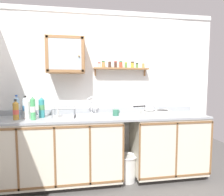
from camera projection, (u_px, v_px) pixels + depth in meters
back_wall at (101, 93)px, 2.91m from camera, size 3.71×0.07×2.57m
lower_cabinet_run at (58, 152)px, 2.58m from camera, size 1.79×0.58×0.94m
lower_cabinet_run_right at (167, 146)px, 2.83m from camera, size 1.10×0.58×0.94m
countertop at (104, 117)px, 2.64m from camera, size 3.07×0.60×0.03m
backsplash at (102, 111)px, 2.90m from camera, size 3.07×0.02×0.08m
sink at (92, 119)px, 2.65m from camera, size 0.50×0.46×0.42m
hot_plate_stove at (156, 113)px, 2.74m from camera, size 0.43×0.33×0.07m
saucepan at (149, 107)px, 2.74m from camera, size 0.34×0.16×0.09m
bottle_opaque_white_0 at (27, 109)px, 2.42m from camera, size 0.07×0.07×0.29m
bottle_water_clear_1 at (25, 108)px, 2.52m from camera, size 0.07×0.07×0.31m
bottle_detergent_teal_2 at (42, 107)px, 2.54m from camera, size 0.08×0.08×0.30m
bottle_soda_green_3 at (33, 109)px, 2.37m from camera, size 0.06×0.06×0.32m
bottle_water_blue_4 at (17, 107)px, 2.51m from camera, size 0.07×0.07×0.32m
bottle_juice_amber_5 at (16, 111)px, 2.39m from camera, size 0.07×0.07×0.27m
dish_rack at (64, 116)px, 2.53m from camera, size 0.31×0.28×0.15m
mug at (116, 113)px, 2.69m from camera, size 0.12×0.10×0.09m
wall_cabinet at (66, 56)px, 2.60m from camera, size 0.52×0.35×0.50m
spice_shelf at (121, 67)px, 2.83m from camera, size 0.86×0.14×0.23m
trash_bin at (127, 167)px, 2.70m from camera, size 0.28×0.28×0.38m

